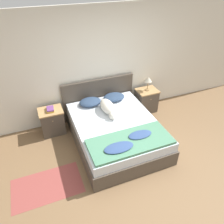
% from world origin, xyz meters
% --- Properties ---
extents(ground_plane, '(16.00, 16.00, 0.00)m').
position_xyz_m(ground_plane, '(0.00, 0.00, 0.00)').
color(ground_plane, brown).
extents(wall_back, '(9.00, 0.06, 2.55)m').
position_xyz_m(wall_back, '(0.00, 2.13, 1.27)').
color(wall_back, silver).
rests_on(wall_back, ground_plane).
extents(bed, '(1.66, 2.10, 0.53)m').
position_xyz_m(bed, '(-0.12, 0.99, 0.26)').
color(bed, '#4C4238').
rests_on(bed, ground_plane).
extents(headboard, '(1.74, 0.06, 1.00)m').
position_xyz_m(headboard, '(-0.12, 2.06, 0.52)').
color(headboard, '#4C4238').
rests_on(headboard, ground_plane).
extents(nightstand_left, '(0.51, 0.42, 0.59)m').
position_xyz_m(nightstand_left, '(-1.30, 1.80, 0.30)').
color(nightstand_left, '#4C4238').
rests_on(nightstand_left, ground_plane).
extents(nightstand_right, '(0.51, 0.42, 0.59)m').
position_xyz_m(nightstand_right, '(1.05, 1.80, 0.30)').
color(nightstand_right, '#4C4238').
rests_on(nightstand_right, ground_plane).
extents(pillow_left, '(0.50, 0.39, 0.13)m').
position_xyz_m(pillow_left, '(-0.41, 1.79, 0.60)').
color(pillow_left, navy).
rests_on(pillow_left, bed).
extents(pillow_right, '(0.50, 0.39, 0.13)m').
position_xyz_m(pillow_right, '(0.16, 1.79, 0.60)').
color(pillow_right, navy).
rests_on(pillow_right, bed).
extents(quilt, '(1.51, 0.66, 0.09)m').
position_xyz_m(quilt, '(-0.13, 0.31, 0.57)').
color(quilt, '#4C8466').
rests_on(quilt, bed).
extents(dog, '(0.27, 0.76, 0.24)m').
position_xyz_m(dog, '(-0.15, 1.38, 0.64)').
color(dog, silver).
rests_on(dog, bed).
extents(book_stack, '(0.18, 0.24, 0.06)m').
position_xyz_m(book_stack, '(-1.29, 1.80, 0.62)').
color(book_stack, gold).
rests_on(book_stack, nightstand_left).
extents(table_lamp, '(0.18, 0.18, 0.36)m').
position_xyz_m(table_lamp, '(1.05, 1.81, 0.86)').
color(table_lamp, '#9E7A4C').
rests_on(table_lamp, nightstand_right).
extents(rug, '(1.19, 0.71, 0.00)m').
position_xyz_m(rug, '(-1.66, 0.37, 0.00)').
color(rug, '#93423D').
rests_on(rug, ground_plane).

